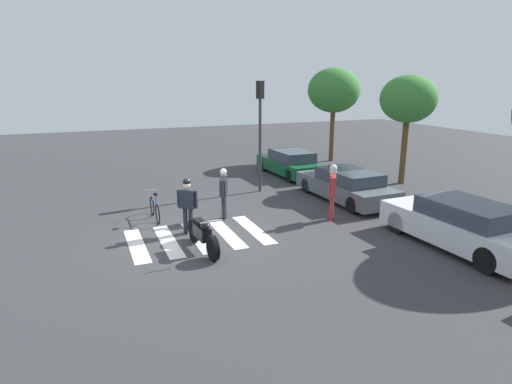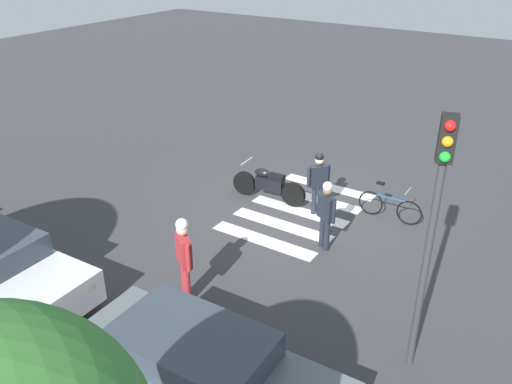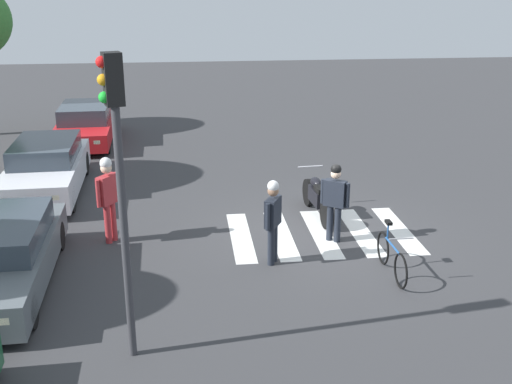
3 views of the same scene
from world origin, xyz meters
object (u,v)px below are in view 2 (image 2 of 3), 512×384
Objects in this scene: officer_by_motorcycle at (326,211)px; car_grey_coupe at (202,368)px; pedestrian_bystander at (184,254)px; officer_on_foot at (318,179)px; police_motorcycle at (269,184)px; traffic_light_pole at (435,212)px; leaning_bicycle at (389,206)px.

car_grey_coupe is (-0.39, 5.12, -0.41)m from officer_by_motorcycle.
pedestrian_bystander reaches higher than officer_by_motorcycle.
officer_by_motorcycle is at bearing -113.74° from pedestrian_bystander.
pedestrian_bystander reaches higher than officer_on_foot.
officer_on_foot is 6.73m from car_grey_coupe.
pedestrian_bystander is 2.63m from car_grey_coupe.
police_motorcycle is 0.49× the size of traffic_light_pole.
police_motorcycle is 1.17× the size of pedestrian_bystander.
pedestrian_bystander is (2.24, 5.51, 0.74)m from leaning_bicycle.
car_grey_coupe reaches higher than leaning_bicycle.
officer_by_motorcycle is 0.38× the size of traffic_light_pole.
leaning_bicycle is at bearing -166.56° from police_motorcycle.
officer_by_motorcycle is (-0.95, 1.47, -0.00)m from officer_on_foot.
car_grey_coupe is at bearing 101.48° from officer_on_foot.
leaning_bicycle is 0.98× the size of officer_by_motorcycle.
officer_on_foot is at bearing -178.25° from police_motorcycle.
pedestrian_bystander reaches higher than police_motorcycle.
pedestrian_bystander is 0.40× the size of car_grey_coupe.
police_motorcycle is 0.47× the size of car_grey_coupe.
car_grey_coupe is (-2.83, 6.54, 0.12)m from police_motorcycle.
officer_on_foot is at bearing -45.93° from traffic_light_pole.
traffic_light_pole reaches higher than police_motorcycle.
traffic_light_pole is (-2.18, 4.76, 2.65)m from leaning_bicycle.
leaning_bicycle is at bearing -65.43° from traffic_light_pole.
car_grey_coupe is at bearing 135.77° from pedestrian_bystander.
car_grey_coupe is at bearing 44.71° from traffic_light_pole.
traffic_light_pole is at bearing 134.07° from officer_on_foot.
officer_by_motorcycle is 4.41m from traffic_light_pole.
officer_on_foot reaches higher than officer_by_motorcycle.
police_motorcycle is at bearing -36.47° from traffic_light_pole.
officer_by_motorcycle is (-2.44, 1.42, 0.53)m from police_motorcycle.
police_motorcycle is 1.58m from officer_on_foot.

